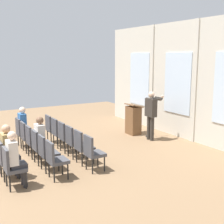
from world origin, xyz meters
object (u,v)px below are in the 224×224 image
Objects in this scene: speaker at (151,112)px; chair_r2_c4 at (6,157)px; chair_r0_c4 at (82,145)px; chair_r1_c3 at (39,145)px; audience_r2_c5 at (15,157)px; chair_r0_c0 at (52,127)px; chair_r1_c1 at (27,135)px; lectern at (133,120)px; chair_r1_c0 at (22,131)px; audience_r1_c3 at (42,138)px; audience_r2_c4 at (9,149)px; chair_r2_c3 at (1,151)px; chair_r1_c5 at (55,158)px; chair_r0_c2 at (65,135)px; chair_r1_c4 at (46,151)px; mic_stand at (150,128)px; audience_r1_c0 at (24,125)px; chair_r2_c5 at (11,165)px; chair_r0_c3 at (73,140)px; chair_r0_c5 at (92,151)px; chair_r0_c1 at (58,131)px; chair_r1_c2 at (33,139)px.

chair_r2_c4 is at bearing -79.29° from speaker.
chair_r0_c4 is 1.16m from chair_r1_c3.
speaker is at bearing 107.43° from audience_r2_c5.
chair_r0_c0 and chair_r2_c4 have the same top height.
lectern is at bearing 91.61° from chair_r1_c1.
chair_r2_c4 is (2.43, -0.99, 0.00)m from chair_r1_c0.
audience_r1_c3 is 0.98× the size of audience_r2_c4.
lectern is at bearing 82.97° from chair_r1_c0.
chair_r0_c4 is 1.00× the size of chair_r2_c3.
chair_r1_c0 is 3.03m from chair_r1_c5.
audience_r2_c4 reaches higher than audience_r1_c3.
chair_r2_c3 is (1.82, -0.99, 0.00)m from chair_r1_c0.
chair_r0_c2 is at bearing 122.49° from audience_r2_c4.
mic_stand is at bearing 107.01° from chair_r1_c4.
chair_r0_c0 is at bearing -108.58° from mic_stand.
audience_r1_c0 is 1.01× the size of audience_r2_c5.
chair_r2_c3 is at bearing -73.02° from chair_r0_c2.
chair_r0_c4 is at bearing 106.98° from chair_r2_c5.
chair_r0_c2 and chair_r0_c3 have the same top height.
audience_r2_c5 is (1.56, -4.98, -0.27)m from speaker.
chair_r0_c5 is 1.99m from chair_r2_c5.
chair_r0_c5 is at bearing 0.00° from chair_r0_c1.
chair_r0_c0 and chair_r1_c1 have the same top height.
chair_r0_c1 is at bearing 140.70° from chair_r2_c5.
chair_r2_c5 is at bearing -18.13° from chair_r1_c0.
audience_r2_c5 is (2.43, -1.90, 0.19)m from chair_r0_c1.
lectern is 1.23× the size of chair_r0_c2.
audience_r1_c0 reaches higher than chair_r0_c5.
mic_stand reaches higher than chair_r1_c2.
chair_r1_c5 is (2.54, -4.01, -0.02)m from lectern.
lectern is 5.29m from audience_r2_c4.
chair_r1_c1 is at bearing -121.42° from chair_r0_c2.
chair_r0_c3 is (0.71, -3.31, 0.20)m from mic_stand.
audience_r1_c3 is at bearing -84.97° from speaker.
chair_r0_c2 is 1.00× the size of chair_r1_c2.
speaker is at bearing 93.97° from chair_r2_c3.
chair_r1_c2 is at bearing -3.88° from audience_r1_c0.
audience_r2_c4 is at bearing -68.54° from lectern.
audience_r2_c5 is (0.61, 0.00, -0.02)m from audience_r2_c4.
chair_r0_c1 is at bearing 180.00° from chair_r0_c2.
chair_r0_c4 is at bearing 121.42° from chair_r1_c5.
chair_r1_c2 is 1.57m from chair_r2_c4.
chair_r2_c4 is (0.61, -0.99, 0.00)m from chair_r1_c3.
chair_r0_c4 is 1.00× the size of chair_r0_c5.
speaker is 4.26m from audience_r1_c0.
audience_r2_c5 is at bearing -39.29° from audience_r1_c3.
chair_r0_c4 and chair_r2_c3 have the same top height.
audience_r1_c0 reaches higher than chair_r1_c4.
chair_r0_c5 and chair_r2_c3 have the same top height.
chair_r1_c1 is 1.00× the size of chair_r2_c4.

